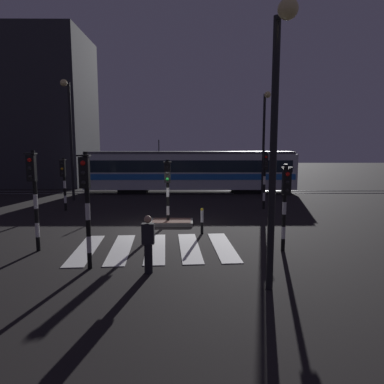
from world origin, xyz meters
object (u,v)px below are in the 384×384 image
street_lamp_trackside_right (265,132)px  street_lamp_near_kerb (277,119)px  bollard_island_edge (202,221)px  traffic_light_median_centre (168,182)px  traffic_light_corner_near_right (285,195)px  traffic_light_corner_near_left (34,186)px  pedestrian_waiting_at_kerb (148,244)px  traffic_light_kerb_mid_left (86,193)px  traffic_light_corner_far_right (265,171)px  traffic_light_corner_far_left (64,176)px  tram (190,170)px  street_lamp_trackside_left (69,127)px

street_lamp_trackside_right → street_lamp_near_kerb: size_ratio=1.08×
street_lamp_trackside_right → bollard_island_edge: bearing=-114.7°
traffic_light_median_centre → traffic_light_corner_near_right: size_ratio=0.99×
traffic_light_corner_near_left → pedestrian_waiting_at_kerb: traffic_light_corner_near_left is taller
traffic_light_corner_near_left → bollard_island_edge: traffic_light_corner_near_left is taller
traffic_light_kerb_mid_left → street_lamp_near_kerb: 5.74m
street_lamp_trackside_right → traffic_light_corner_near_left: bearing=-129.9°
traffic_light_corner_far_right → traffic_light_kerb_mid_left: bearing=-126.6°
traffic_light_corner_near_right → street_lamp_trackside_right: size_ratio=0.42×
traffic_light_corner_far_right → street_lamp_trackside_right: bearing=78.9°
traffic_light_corner_far_right → traffic_light_corner_near_left: (-9.75, -8.18, 0.11)m
traffic_light_corner_far_left → traffic_light_corner_near_left: bearing=-77.2°
traffic_light_corner_near_right → pedestrian_waiting_at_kerb: traffic_light_corner_near_right is taller
traffic_light_corner_near_left → pedestrian_waiting_at_kerb: bearing=-26.8°
tram → pedestrian_waiting_at_kerb: size_ratio=9.65×
street_lamp_trackside_right → street_lamp_near_kerb: street_lamp_trackside_right is taller
street_lamp_trackside_left → traffic_light_corner_near_left: bearing=-77.4°
traffic_light_median_centre → traffic_light_corner_near_left: traffic_light_corner_near_left is taller
street_lamp_trackside_left → tram: size_ratio=0.47×
street_lamp_trackside_left → bollard_island_edge: bearing=-46.6°
traffic_light_corner_far_left → tram: size_ratio=0.18×
traffic_light_kerb_mid_left → bollard_island_edge: (3.55, 4.24, -1.77)m
traffic_light_corner_far_right → traffic_light_corner_near_right: 8.31m
traffic_light_corner_far_left → street_lamp_near_kerb: size_ratio=0.45×
traffic_light_corner_far_left → tram: tram is taller
traffic_light_kerb_mid_left → street_lamp_near_kerb: (5.10, -1.73, 2.00)m
traffic_light_corner_far_right → street_lamp_trackside_right: size_ratio=0.46×
traffic_light_median_centre → pedestrian_waiting_at_kerb: 6.41m
street_lamp_near_kerb → tram: size_ratio=0.41×
street_lamp_trackside_right → pedestrian_waiting_at_kerb: 16.62m
traffic_light_kerb_mid_left → bollard_island_edge: size_ratio=3.18×
traffic_light_corner_far_left → street_lamp_trackside_right: size_ratio=0.41×
traffic_light_median_centre → bollard_island_edge: (1.55, -1.79, -1.45)m
traffic_light_corner_far_left → traffic_light_corner_near_right: 13.03m
traffic_light_median_centre → traffic_light_corner_near_right: bearing=-44.6°
traffic_light_corner_near_right → traffic_light_corner_far_left: bearing=143.2°
street_lamp_trackside_right → street_lamp_trackside_left: street_lamp_trackside_left is taller
traffic_light_corner_far_left → traffic_light_corner_near_left: 7.95m
traffic_light_corner_near_right → tram: 15.94m
traffic_light_corner_far_left → traffic_light_corner_near_right: traffic_light_corner_near_right is taller
traffic_light_corner_near_left → tram: bearing=70.8°
traffic_light_corner_far_left → pedestrian_waiting_at_kerb: bearing=-59.0°
street_lamp_trackside_left → street_lamp_near_kerb: bearing=-56.2°
traffic_light_kerb_mid_left → bollard_island_edge: bearing=50.0°
traffic_light_median_centre → traffic_light_corner_near_left: bearing=-135.9°
street_lamp_trackside_right → bollard_island_edge: street_lamp_trackside_right is taller
street_lamp_trackside_right → tram: (-5.21, 2.80, -2.88)m
traffic_light_corner_far_left → traffic_light_corner_near_right: bearing=-36.8°
traffic_light_corner_near_left → street_lamp_trackside_right: bearing=50.1°
traffic_light_kerb_mid_left → traffic_light_corner_near_right: bearing=15.5°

